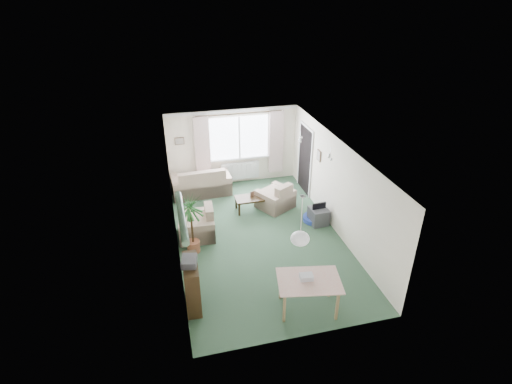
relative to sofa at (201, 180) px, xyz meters
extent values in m
plane|color=#2C4A34|center=(1.10, -2.75, -0.43)|extent=(6.50, 6.50, 0.00)
cube|color=white|center=(1.30, 0.48, 1.07)|extent=(1.80, 0.03, 1.30)
cube|color=black|center=(1.30, 0.40, 1.84)|extent=(2.60, 0.03, 0.03)
cube|color=beige|center=(0.15, 0.38, 0.84)|extent=(0.45, 0.08, 2.00)
cube|color=beige|center=(2.45, 0.38, 0.84)|extent=(0.45, 0.08, 2.00)
cube|color=white|center=(1.30, 0.44, -0.03)|extent=(1.20, 0.10, 0.55)
cube|color=black|center=(3.08, -0.55, 0.57)|extent=(0.03, 0.95, 2.00)
sphere|color=white|center=(1.30, -5.05, 1.05)|extent=(0.36, 0.36, 0.36)
cylinder|color=#196626|center=(-0.82, -5.05, 1.85)|extent=(1.60, 1.60, 0.12)
sphere|color=silver|center=(2.40, -1.85, 1.79)|extent=(0.20, 0.20, 0.20)
sphere|color=silver|center=(2.70, -3.05, 1.79)|extent=(0.20, 0.20, 0.20)
cube|color=brown|center=(-0.50, 0.48, 1.12)|extent=(0.28, 0.03, 0.22)
cube|color=brown|center=(3.08, -1.55, 1.12)|extent=(0.03, 0.24, 0.30)
cube|color=beige|center=(0.00, 0.00, 0.00)|extent=(1.77, 1.00, 0.87)
cube|color=beige|center=(1.93, -1.36, -0.04)|extent=(1.18, 1.16, 0.79)
cube|color=beige|center=(-0.40, -2.28, -0.02)|extent=(0.92, 0.97, 0.82)
cube|color=black|center=(1.24, -1.37, -0.23)|extent=(0.90, 0.51, 0.40)
cube|color=brown|center=(1.27, -1.32, 0.05)|extent=(0.12, 0.06, 0.16)
cube|color=black|center=(-0.74, -4.70, 0.08)|extent=(0.31, 0.85, 1.02)
cube|color=#3F3E44|center=(-0.76, -4.73, 0.66)|extent=(0.34, 0.40, 0.14)
cylinder|color=#1D5723|center=(-0.55, -2.93, 0.33)|extent=(0.79, 0.79, 1.53)
cube|color=#9A8254|center=(1.42, -5.35, -0.09)|extent=(1.22, 0.93, 0.69)
cube|color=silver|center=(1.38, -5.30, 0.31)|extent=(0.27, 0.21, 0.12)
cube|color=#35353A|center=(2.80, -2.46, -0.21)|extent=(0.48, 0.52, 0.45)
cylinder|color=navy|center=(2.75, -2.32, -0.37)|extent=(0.67, 0.67, 0.12)
camera|label=1|loc=(-0.98, -10.83, 5.30)|focal=28.00mm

